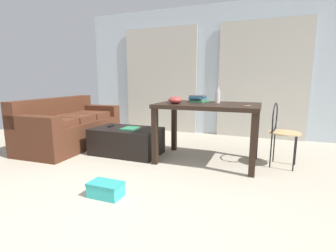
{
  "coord_description": "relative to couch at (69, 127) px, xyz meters",
  "views": [
    {
      "loc": [
        1.1,
        -1.41,
        1.08
      ],
      "look_at": [
        -0.19,
        1.89,
        0.43
      ],
      "focal_mm": 26.74,
      "sensor_mm": 36.0,
      "label": 1
    }
  ],
  "objects": [
    {
      "name": "wall_back",
      "position": [
        1.89,
        1.86,
        0.94
      ],
      "size": [
        5.27,
        0.1,
        2.5
      ],
      "primitive_type": "cube",
      "color": "silver",
      "rests_on": "ground"
    },
    {
      "name": "scissors",
      "position": [
        2.78,
        -0.08,
        0.47
      ],
      "size": [
        0.09,
        0.1,
        0.0
      ],
      "color": "#9EA0A5",
      "rests_on": "craft_table"
    },
    {
      "name": "ground_plane",
      "position": [
        1.89,
        -0.35,
        -0.31
      ],
      "size": [
        8.7,
        8.7,
        0.0
      ],
      "primitive_type": "plane",
      "color": "#B2A893"
    },
    {
      "name": "bottle_near",
      "position": [
        2.4,
        0.16,
        0.56
      ],
      "size": [
        0.06,
        0.06,
        0.21
      ],
      "color": "beige",
      "rests_on": "craft_table"
    },
    {
      "name": "book_stack",
      "position": [
        2.12,
        0.23,
        0.51
      ],
      "size": [
        0.24,
        0.29,
        0.09
      ],
      "color": "#2D7F56",
      "rests_on": "craft_table"
    },
    {
      "name": "magazine",
      "position": [
        1.19,
        -0.08,
        0.08
      ],
      "size": [
        0.22,
        0.27,
        0.02
      ],
      "primitive_type": "cube",
      "rotation": [
        0.0,
        0.0,
        0.07
      ],
      "color": "#2D7F56",
      "rests_on": "coffee_table"
    },
    {
      "name": "curtains",
      "position": [
        1.89,
        1.77,
        0.76
      ],
      "size": [
        3.6,
        0.03,
        2.15
      ],
      "color": "beige",
      "rests_on": "ground"
    },
    {
      "name": "couch",
      "position": [
        0.0,
        0.0,
        0.0
      ],
      "size": [
        0.91,
        1.75,
        0.79
      ],
      "color": "#4C2819",
      "rests_on": "ground"
    },
    {
      "name": "wire_chair",
      "position": [
        3.18,
        0.2,
        0.19
      ],
      "size": [
        0.37,
        0.39,
        0.81
      ],
      "color": "tan",
      "rests_on": "ground"
    },
    {
      "name": "craft_table",
      "position": [
        2.29,
        0.04,
        0.36
      ],
      "size": [
        1.3,
        0.82,
        0.78
      ],
      "color": "black",
      "rests_on": "ground"
    },
    {
      "name": "shoebox",
      "position": [
        1.65,
        -1.34,
        -0.24
      ],
      "size": [
        0.32,
        0.19,
        0.14
      ],
      "color": "#33B2AD",
      "rests_on": "ground"
    },
    {
      "name": "coffee_table",
      "position": [
        1.11,
        -0.05,
        -0.12
      ],
      "size": [
        0.99,
        0.6,
        0.39
      ],
      "color": "black",
      "rests_on": "ground"
    },
    {
      "name": "tv_remote_primary",
      "position": [
        0.82,
        -0.01,
        0.08
      ],
      "size": [
        0.06,
        0.15,
        0.02
      ],
      "primitive_type": "cube",
      "rotation": [
        0.0,
        0.0,
        0.15
      ],
      "color": "black",
      "rests_on": "coffee_table"
    },
    {
      "name": "bowl",
      "position": [
        1.91,
        -0.15,
        0.52
      ],
      "size": [
        0.18,
        0.18,
        0.09
      ],
      "primitive_type": "ellipsoid",
      "color": "#9E3833",
      "rests_on": "craft_table"
    }
  ]
}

